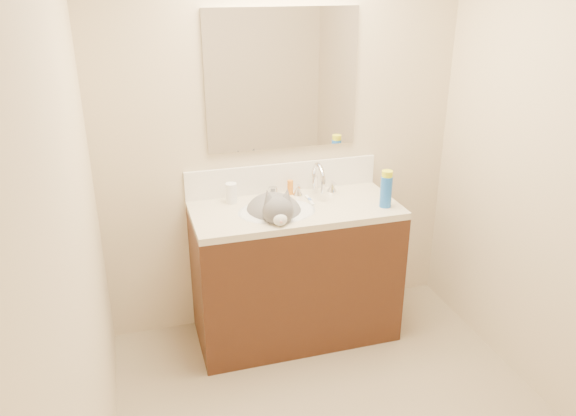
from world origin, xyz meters
TOP-DOWN VIEW (x-y plane):
  - room_shell at (0.00, 0.00)m, footprint 2.24×2.54m
  - vanity_cabinet at (0.00, 0.97)m, footprint 1.20×0.55m
  - counter_slab at (0.00, 0.97)m, footprint 1.20×0.55m
  - basin at (-0.12, 0.94)m, footprint 0.45×0.36m
  - faucet at (0.18, 1.11)m, footprint 0.28×0.20m
  - cat at (-0.13, 0.95)m, footprint 0.37×0.47m
  - backsplash at (0.00, 1.24)m, footprint 1.20×0.02m
  - mirror at (0.00, 1.24)m, footprint 0.90×0.02m
  - pill_bottle at (-0.34, 1.14)m, footprint 0.08×0.08m
  - pill_label at (-0.34, 1.14)m, footprint 0.07×0.07m
  - silver_jar at (-0.08, 1.17)m, footprint 0.07×0.07m
  - amber_bottle at (0.03, 1.18)m, footprint 0.04×0.04m
  - toothbrush at (0.11, 1.04)m, footprint 0.02×0.15m
  - toothbrush_head at (0.11, 1.04)m, footprint 0.02×0.03m
  - spray_can at (0.50, 0.83)m, footprint 0.07×0.07m
  - spray_cap at (0.50, 0.83)m, footprint 0.07×0.07m

SIDE VIEW (x-z plane):
  - vanity_cabinet at x=0.00m, z-range 0.00..0.82m
  - basin at x=-0.12m, z-range 0.72..0.86m
  - counter_slab at x=0.00m, z-range 0.82..0.86m
  - cat at x=-0.13m, z-range 0.67..1.01m
  - toothbrush at x=0.11m, z-range 0.86..0.87m
  - toothbrush_head at x=0.11m, z-range 0.86..0.88m
  - silver_jar at x=-0.08m, z-range 0.86..0.92m
  - pill_label at x=-0.34m, z-range 0.89..0.92m
  - amber_bottle at x=0.03m, z-range 0.86..0.95m
  - pill_bottle at x=-0.34m, z-range 0.86..0.98m
  - faucet at x=0.18m, z-range 0.84..1.05m
  - backsplash at x=0.00m, z-range 0.86..1.04m
  - spray_can at x=0.50m, z-range 0.86..1.04m
  - spray_cap at x=0.50m, z-range 1.04..1.08m
  - room_shell at x=0.00m, z-range 0.23..2.75m
  - mirror at x=0.00m, z-range 1.14..1.94m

